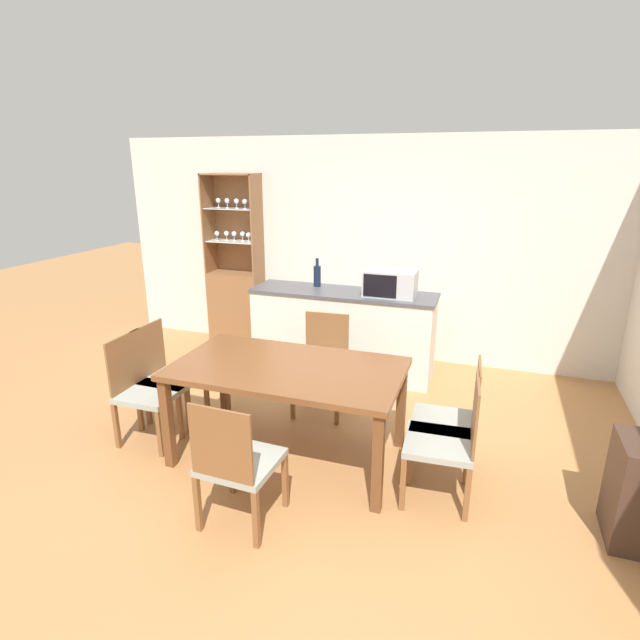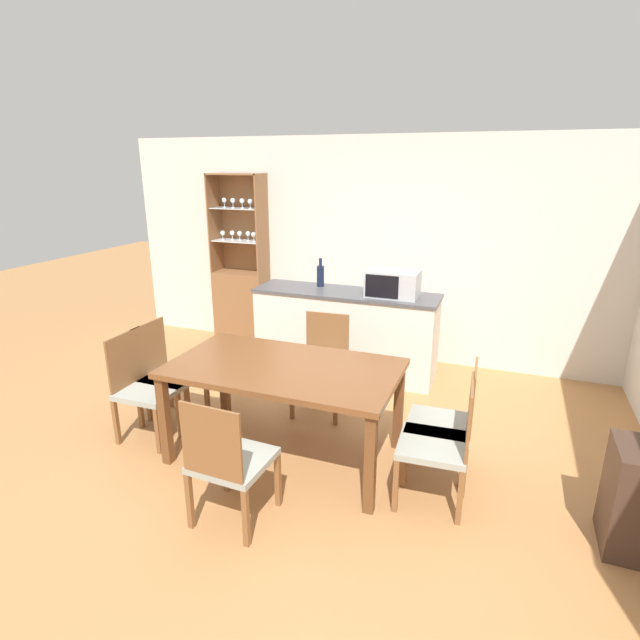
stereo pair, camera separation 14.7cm
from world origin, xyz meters
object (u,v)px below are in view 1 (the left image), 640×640
Objects in this scene: dining_chair_side_left_far at (167,376)px; wine_bottle at (317,275)px; dining_table at (288,376)px; display_cabinet at (237,294)px; dining_chair_head_near at (237,462)px; microwave at (390,283)px; dining_chair_side_right_near at (447,440)px; dining_chair_side_right_far at (450,420)px; dining_chair_side_left_near at (145,390)px; dining_chair_head_far at (322,365)px.

wine_bottle is (0.80, 1.74, 0.60)m from dining_chair_side_left_far.
dining_table is at bearing -77.48° from wine_bottle.
display_cabinet is 2.80m from dining_table.
wine_bottle reaches higher than dining_table.
dining_chair_head_near reaches higher than dining_table.
wine_bottle is (1.23, -0.38, 0.41)m from display_cabinet.
microwave is 0.86m from wine_bottle.
dining_chair_head_near is (1.65, -3.11, -0.19)m from display_cabinet.
wine_bottle is at bearing 35.52° from dining_chair_side_right_near.
microwave is at bearing -14.11° from display_cabinet.
dining_chair_side_right_far and dining_chair_side_left_near have the same top height.
display_cabinet is 2.34× the size of dining_chair_side_right_near.
dining_chair_side_left_far is 2.01m from wine_bottle.
wine_bottle reaches higher than dining_chair_head_far.
display_cabinet reaches higher than dining_chair_side_left_near.
dining_chair_side_right_near is (1.22, -0.14, -0.24)m from dining_table.
microwave reaches higher than dining_chair_head_near.
dining_table is 1.84m from microwave.
microwave is (-0.79, 1.60, 0.61)m from dining_chair_side_right_far.
dining_chair_side_left_far is at bearing 143.35° from dining_chair_head_near.
display_cabinet is 2.34× the size of dining_chair_head_far.
display_cabinet reaches higher than wine_bottle.
dining_chair_side_left_near is 1.00× the size of dining_chair_head_near.
dining_table is 1.25m from dining_chair_side_right_far.
dining_chair_head_far and dining_chair_side_right_near have the same top height.
display_cabinet is 2.34× the size of dining_chair_side_left_far.
dining_table is 1.92× the size of dining_chair_side_left_far.
dining_chair_head_far is at bearing 58.33° from dining_chair_side_right_far.
dining_chair_head_far is at bearing -68.37° from wine_bottle.
microwave is at bearing 137.87° from dining_chair_side_left_near.
dining_chair_side_right_near is at bearing -51.08° from wine_bottle.
dining_chair_head_far is (-0.00, 1.68, 0.00)m from dining_chair_head_near.
display_cabinet is 3.52m from dining_chair_head_near.
microwave is (0.43, 0.91, 0.61)m from dining_chair_head_far.
wine_bottle is at bearing 101.01° from dining_chair_head_near.
display_cabinet is at bearing 162.78° from wine_bottle.
dining_chair_side_left_near is 1.00× the size of dining_chair_side_right_near.
dining_chair_side_left_near is at bearing 0.74° from dining_chair_side_left_far.
dining_chair_side_right_near is at bearing 31.89° from dining_chair_head_near.
dining_chair_head_near is at bearing -90.14° from dining_table.
dining_chair_side_right_far is 0.29m from dining_chair_side_right_near.
display_cabinet reaches higher than dining_chair_head_near.
dining_chair_head_near is at bearing -99.53° from microwave.
wine_bottle is at bearing 157.48° from dining_chair_side_left_near.
display_cabinet reaches higher than dining_chair_head_far.
dining_chair_side_right_far and dining_chair_head_near have the same top height.
dining_chair_head_far is (-0.00, 0.84, -0.24)m from dining_table.
dining_chair_side_right_near is 1.00× the size of dining_chair_side_left_far.
dining_chair_side_right_far is 1.00× the size of dining_chair_side_right_near.
dining_chair_head_near is at bearing 51.78° from dining_chair_side_left_far.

